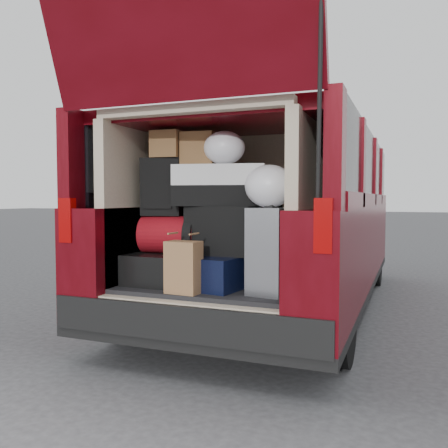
% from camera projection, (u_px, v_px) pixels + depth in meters
% --- Properties ---
extents(ground, '(80.00, 80.00, 0.00)m').
position_uv_depth(ground, '(204.00, 369.00, 3.24)').
color(ground, '#343436').
rests_on(ground, ground).
extents(minivan, '(1.90, 5.35, 2.77)m').
position_uv_depth(minivan, '(276.00, 223.00, 4.92)').
color(minivan, black).
rests_on(minivan, ground).
extents(load_floor, '(1.24, 1.05, 0.55)m').
position_uv_depth(load_floor, '(219.00, 320.00, 3.48)').
color(load_floor, black).
rests_on(load_floor, ground).
extents(black_hardshell, '(0.41, 0.55, 0.22)m').
position_uv_depth(black_hardshell, '(162.00, 267.00, 3.48)').
color(black_hardshell, black).
rests_on(black_hardshell, load_floor).
extents(navy_hardshell, '(0.50, 0.57, 0.22)m').
position_uv_depth(navy_hardshell, '(217.00, 271.00, 3.30)').
color(navy_hardshell, black).
rests_on(navy_hardshell, load_floor).
extents(silver_roller, '(0.28, 0.40, 0.56)m').
position_uv_depth(silver_roller, '(273.00, 250.00, 3.09)').
color(silver_roller, white).
rests_on(silver_roller, load_floor).
extents(kraft_bag, '(0.23, 0.15, 0.34)m').
position_uv_depth(kraft_bag, '(184.00, 267.00, 3.08)').
color(kraft_bag, '#AB744D').
rests_on(kraft_bag, load_floor).
extents(red_duffel, '(0.44, 0.31, 0.27)m').
position_uv_depth(red_duffel, '(171.00, 235.00, 3.45)').
color(red_duffel, maroon).
rests_on(red_duffel, black_hardshell).
extents(black_soft_case, '(0.48, 0.29, 0.34)m').
position_uv_depth(black_soft_case, '(223.00, 230.00, 3.33)').
color(black_soft_case, black).
rests_on(black_soft_case, navy_hardshell).
extents(backpack, '(0.32, 0.23, 0.42)m').
position_uv_depth(backpack, '(163.00, 187.00, 3.48)').
color(backpack, black).
rests_on(backpack, red_duffel).
extents(twotone_duffel, '(0.70, 0.46, 0.29)m').
position_uv_depth(twotone_duffel, '(221.00, 186.00, 3.36)').
color(twotone_duffel, silver).
rests_on(twotone_duffel, black_soft_case).
extents(grocery_sack_lower, '(0.22, 0.19, 0.19)m').
position_uv_depth(grocery_sack_lower, '(167.00, 145.00, 3.43)').
color(grocery_sack_lower, brown).
rests_on(grocery_sack_lower, backpack).
extents(grocery_sack_upper, '(0.26, 0.22, 0.24)m').
position_uv_depth(grocery_sack_upper, '(199.00, 149.00, 3.42)').
color(grocery_sack_upper, brown).
rests_on(grocery_sack_upper, twotone_duffel).
extents(plastic_bag_center, '(0.33, 0.31, 0.23)m').
position_uv_depth(plastic_bag_center, '(224.00, 148.00, 3.28)').
color(plastic_bag_center, white).
rests_on(plastic_bag_center, twotone_duffel).
extents(plastic_bag_right, '(0.32, 0.30, 0.28)m').
position_uv_depth(plastic_bag_right, '(269.00, 186.00, 3.05)').
color(plastic_bag_right, white).
rests_on(plastic_bag_right, silver_roller).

